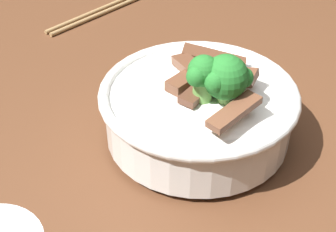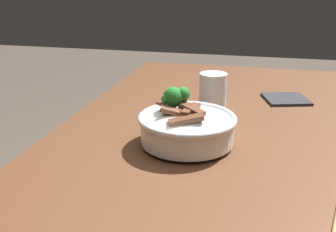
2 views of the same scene
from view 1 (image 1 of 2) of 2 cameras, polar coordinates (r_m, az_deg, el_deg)
name	(u,v)px [view 1 (image 1 of 2)]	position (r m, az deg, el deg)	size (l,w,h in m)	color
dining_table	(88,210)	(0.60, -9.60, -11.10)	(1.45, 0.86, 0.80)	#56331E
rice_bowl	(199,106)	(0.52, 3.74, 1.27)	(0.22, 0.22, 0.13)	white
chopsticks_pair	(99,12)	(0.83, -8.28, 12.28)	(0.21, 0.07, 0.01)	#9E7A4C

